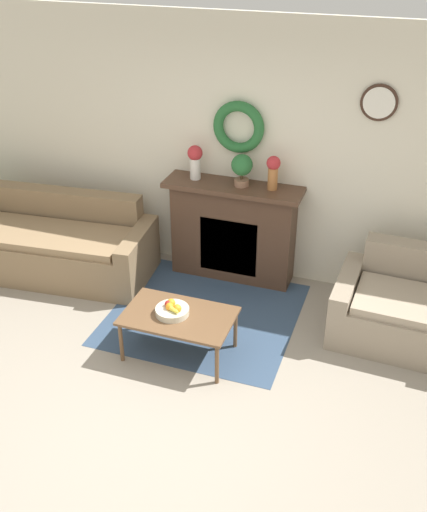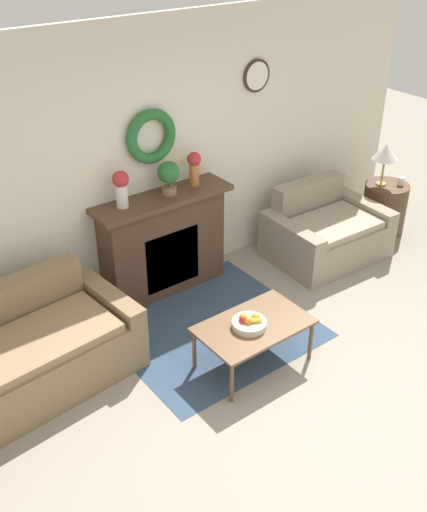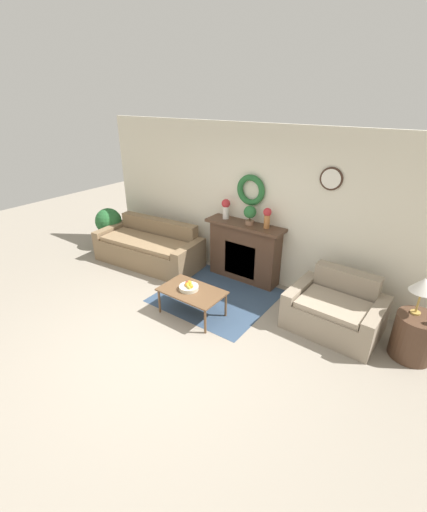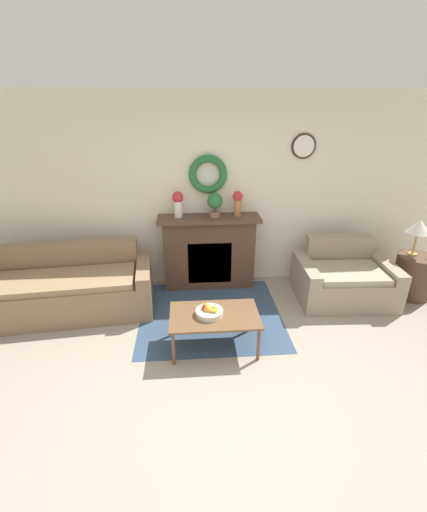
# 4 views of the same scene
# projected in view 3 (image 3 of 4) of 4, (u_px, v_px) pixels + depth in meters

# --- Properties ---
(ground_plane) EXTENTS (16.00, 16.00, 0.00)m
(ground_plane) POSITION_uv_depth(u_px,v_px,m) (160.00, 347.00, 4.62)
(ground_plane) COLOR gray
(floor_rug) EXTENTS (1.80, 1.70, 0.01)m
(floor_rug) POSITION_uv_depth(u_px,v_px,m) (217.00, 296.00, 5.80)
(floor_rug) COLOR #334760
(floor_rug) RESTS_ON ground_plane
(wall_back) EXTENTS (6.80, 0.17, 2.70)m
(wall_back) POSITION_uv_depth(u_px,v_px,m) (257.00, 206.00, 5.89)
(wall_back) COLOR beige
(wall_back) RESTS_ON ground_plane
(fireplace) EXTENTS (1.43, 0.41, 1.08)m
(fireplace) POSITION_uv_depth(u_px,v_px,m) (244.00, 251.00, 6.14)
(fireplace) COLOR #4C3323
(fireplace) RESTS_ON ground_plane
(couch_left) EXTENTS (2.21, 1.11, 0.83)m
(couch_left) POSITION_uv_depth(u_px,v_px,m) (150.00, 248.00, 6.84)
(couch_left) COLOR #846B4C
(couch_left) RESTS_ON ground_plane
(loveseat_right) EXTENTS (1.30, 0.98, 0.81)m
(loveseat_right) POSITION_uv_depth(u_px,v_px,m) (335.00, 310.00, 4.90)
(loveseat_right) COLOR gray
(loveseat_right) RESTS_ON ground_plane
(coffee_table) EXTENTS (0.97, 0.60, 0.42)m
(coffee_table) POSITION_uv_depth(u_px,v_px,m) (192.00, 293.00, 5.16)
(coffee_table) COLOR brown
(coffee_table) RESTS_ON ground_plane
(fruit_bowl) EXTENTS (0.30, 0.30, 0.12)m
(fruit_bowl) POSITION_uv_depth(u_px,v_px,m) (189.00, 287.00, 5.15)
(fruit_bowl) COLOR beige
(fruit_bowl) RESTS_ON coffee_table
(side_table_by_loveseat) EXTENTS (0.52, 0.52, 0.61)m
(side_table_by_loveseat) POSITION_uv_depth(u_px,v_px,m) (414.00, 337.00, 4.35)
(side_table_by_loveseat) COLOR #4C3323
(side_table_by_loveseat) RESTS_ON ground_plane
(table_lamp) EXTENTS (0.30, 0.30, 0.50)m
(table_lamp) POSITION_uv_depth(u_px,v_px,m) (424.00, 286.00, 4.12)
(table_lamp) COLOR #B28E42
(table_lamp) RESTS_ON side_table_by_loveseat
(vase_on_mantel_left) EXTENTS (0.15, 0.15, 0.36)m
(vase_on_mantel_left) POSITION_uv_depth(u_px,v_px,m) (226.00, 207.00, 6.05)
(vase_on_mantel_left) COLOR silver
(vase_on_mantel_left) RESTS_ON fireplace
(vase_on_mantel_right) EXTENTS (0.14, 0.14, 0.35)m
(vase_on_mantel_right) POSITION_uv_depth(u_px,v_px,m) (267.00, 216.00, 5.62)
(vase_on_mantel_right) COLOR #AD6B38
(vase_on_mantel_right) RESTS_ON fireplace
(potted_plant_on_mantel) EXTENTS (0.22, 0.22, 0.33)m
(potted_plant_on_mantel) POSITION_uv_depth(u_px,v_px,m) (250.00, 213.00, 5.77)
(potted_plant_on_mantel) COLOR #8E664C
(potted_plant_on_mantel) RESTS_ON fireplace
(potted_plant_floor_by_couch) EXTENTS (0.56, 0.56, 0.88)m
(potted_plant_floor_by_couch) POSITION_uv_depth(u_px,v_px,m) (109.00, 223.00, 7.45)
(potted_plant_floor_by_couch) COLOR #8E664C
(potted_plant_floor_by_couch) RESTS_ON ground_plane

